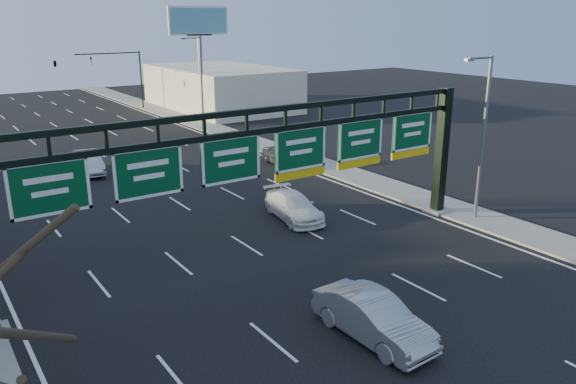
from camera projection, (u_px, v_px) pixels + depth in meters
ground at (389, 335)px, 20.12m from camera, size 160.00×160.00×0.00m
sidewalk_right at (324, 166)px, 42.75m from camera, size 3.00×120.00×0.12m
lane_markings at (166, 195)px, 35.81m from camera, size 21.60×120.00×0.01m
sign_gantry at (270, 163)px, 25.10m from camera, size 24.60×1.20×7.20m
building_right_distant at (220, 88)px, 69.47m from camera, size 12.00×20.00×5.00m
streetlight_near at (482, 130)px, 30.08m from camera, size 2.15×0.22×9.00m
streetlight_far at (200, 77)px, 56.76m from camera, size 2.15×0.22×9.00m
billboard_right at (199, 34)px, 60.85m from camera, size 7.00×0.50×12.00m
traffic_signal_mast at (89, 66)px, 64.72m from camera, size 10.16×0.54×7.00m
car_silver_sedan at (373, 317)px, 19.71m from camera, size 1.85×4.92×1.60m
car_white_wagon at (294, 206)px, 31.53m from camera, size 2.77×5.14×1.42m
car_grey_far at (283, 155)px, 43.06m from camera, size 1.88×4.31×1.44m
car_silver_distant at (89, 162)px, 40.74m from camera, size 2.34×5.04×1.60m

